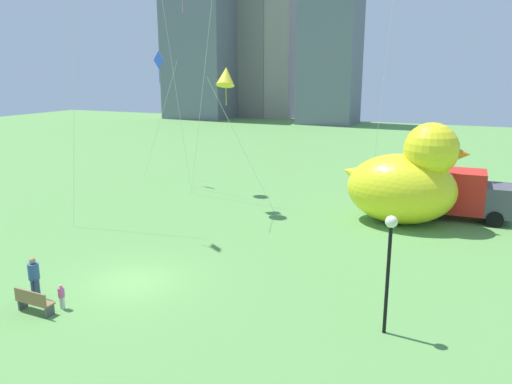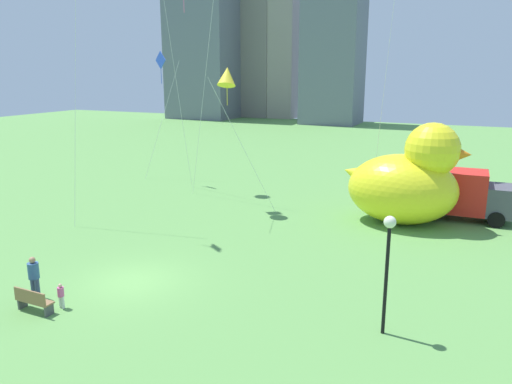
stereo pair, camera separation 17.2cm
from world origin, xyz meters
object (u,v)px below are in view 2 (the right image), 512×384
(box_truck, at_px, (461,195))
(kite_yellow, at_px, (227,76))
(park_bench, at_px, (33,300))
(person_adult, at_px, (34,276))
(lamppost, at_px, (388,250))
(person_child, at_px, (61,295))
(kite_blue, at_px, (161,65))
(giant_inflatable_duck, at_px, (407,181))

(box_truck, relative_size, kite_yellow, 0.63)
(park_bench, distance_m, person_adult, 1.29)
(lamppost, bearing_deg, person_child, -164.73)
(park_bench, height_order, kite_blue, kite_blue)
(park_bench, height_order, lamppost, lamppost)
(giant_inflatable_duck, bearing_deg, kite_blue, 168.89)
(person_child, relative_size, lamppost, 0.24)
(park_bench, height_order, box_truck, box_truck)
(kite_yellow, bearing_deg, park_bench, -90.20)
(lamppost, bearing_deg, box_truck, 83.76)
(kite_yellow, bearing_deg, giant_inflatable_duck, 7.78)
(box_truck, distance_m, kite_blue, 22.76)
(person_child, bearing_deg, kite_yellow, 92.40)
(kite_blue, bearing_deg, box_truck, -3.80)
(person_adult, bearing_deg, park_bench, -45.72)
(person_adult, height_order, kite_yellow, kite_yellow)
(person_adult, relative_size, giant_inflatable_duck, 0.24)
(lamppost, relative_size, box_truck, 0.73)
(park_bench, height_order, kite_yellow, kite_yellow)
(person_adult, height_order, kite_blue, kite_blue)
(park_bench, xyz_separation_m, kite_blue, (-8.15, 20.20, 8.37))
(person_child, distance_m, box_truck, 22.12)
(box_truck, bearing_deg, lamppost, -96.24)
(giant_inflatable_duck, distance_m, kite_blue, 20.09)
(giant_inflatable_duck, bearing_deg, lamppost, -84.94)
(person_adult, distance_m, box_truck, 22.85)
(person_adult, distance_m, giant_inflatable_duck, 19.43)
(person_child, xyz_separation_m, box_truck, (12.68, 18.11, 0.91))
(park_bench, relative_size, giant_inflatable_duck, 0.22)
(person_adult, height_order, lamppost, lamppost)
(person_adult, height_order, box_truck, box_truck)
(park_bench, relative_size, kite_blue, 0.15)
(person_adult, relative_size, kite_blue, 0.17)
(park_bench, bearing_deg, person_child, 45.41)
(park_bench, relative_size, kite_yellow, 0.17)
(giant_inflatable_duck, relative_size, kite_yellow, 0.79)
(person_child, relative_size, kite_yellow, 0.11)
(box_truck, height_order, kite_blue, kite_blue)
(person_adult, distance_m, person_child, 1.57)
(park_bench, bearing_deg, kite_yellow, 89.80)
(kite_yellow, bearing_deg, kite_blue, 148.10)
(kite_yellow, bearing_deg, box_truck, 15.48)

